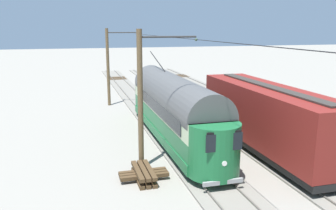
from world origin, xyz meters
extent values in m
plane|color=gray|center=(0.00, 0.00, 0.00)|extent=(220.00, 220.00, 0.00)
cube|color=slate|center=(-4.71, 0.00, 0.05)|extent=(2.80, 80.00, 0.10)
cube|color=#59544C|center=(-4.00, 0.00, 0.14)|extent=(0.07, 80.00, 0.08)
cube|color=#59544C|center=(-5.43, 0.00, 0.14)|extent=(0.07, 80.00, 0.08)
cube|color=#47331E|center=(-4.71, -32.00, 0.11)|extent=(2.50, 0.24, 0.08)
cube|color=#47331E|center=(-4.71, -31.35, 0.11)|extent=(2.50, 0.24, 0.08)
cube|color=#47331E|center=(-4.71, -30.70, 0.11)|extent=(2.50, 0.24, 0.08)
cube|color=#47331E|center=(-4.71, -30.05, 0.11)|extent=(2.50, 0.24, 0.08)
cube|color=#47331E|center=(-4.71, -29.40, 0.11)|extent=(2.50, 0.24, 0.08)
cube|color=slate|center=(0.00, 0.00, 0.05)|extent=(2.80, 80.00, 0.10)
cube|color=#59544C|center=(0.72, 0.00, 0.14)|extent=(0.07, 80.00, 0.08)
cube|color=#59544C|center=(-0.72, 0.00, 0.14)|extent=(0.07, 80.00, 0.08)
cube|color=#47331E|center=(0.00, -32.00, 0.11)|extent=(2.50, 0.24, 0.08)
cube|color=#47331E|center=(0.00, -31.35, 0.11)|extent=(2.50, 0.24, 0.08)
cube|color=#47331E|center=(0.00, -30.70, 0.11)|extent=(2.50, 0.24, 0.08)
cube|color=#47331E|center=(0.00, -30.05, 0.11)|extent=(2.50, 0.24, 0.08)
cube|color=#47331E|center=(0.00, -29.40, 0.11)|extent=(2.50, 0.24, 0.08)
cube|color=slate|center=(4.71, 0.00, 0.05)|extent=(2.80, 80.00, 0.10)
cube|color=#59544C|center=(5.43, 0.00, 0.14)|extent=(0.07, 80.00, 0.08)
cube|color=#59544C|center=(4.00, 0.00, 0.14)|extent=(0.07, 80.00, 0.08)
cube|color=#47331E|center=(4.71, -32.00, 0.11)|extent=(2.50, 0.24, 0.08)
cube|color=#47331E|center=(4.71, -31.35, 0.11)|extent=(2.50, 0.24, 0.08)
cube|color=#47331E|center=(4.71, -30.70, 0.11)|extent=(2.50, 0.24, 0.08)
cube|color=#47331E|center=(4.71, -30.05, 0.11)|extent=(2.50, 0.24, 0.08)
cube|color=#47331E|center=(4.71, -29.40, 0.11)|extent=(2.50, 0.24, 0.08)
cube|color=#196033|center=(4.71, -1.66, 0.71)|extent=(2.65, 13.65, 0.55)
cube|color=#196033|center=(4.71, -1.66, 1.46)|extent=(2.55, 13.65, 0.95)
cube|color=#B7C699|center=(4.71, -1.66, 2.46)|extent=(2.55, 13.65, 1.05)
cylinder|color=#4C4C4C|center=(4.71, -1.66, 2.98)|extent=(2.65, 13.38, 2.65)
cylinder|color=#196033|center=(4.71, 5.11, 1.70)|extent=(2.55, 2.55, 2.55)
cylinder|color=#196033|center=(4.71, -8.44, 1.70)|extent=(2.55, 2.55, 2.55)
cube|color=black|center=(4.71, 6.24, 2.72)|extent=(1.63, 0.08, 0.36)
cube|color=black|center=(4.71, 6.28, 2.41)|extent=(1.73, 0.06, 0.80)
cube|color=black|center=(6.01, -1.66, 2.46)|extent=(0.04, 11.47, 0.80)
cube|color=black|center=(3.42, -1.66, 2.46)|extent=(0.04, 11.47, 0.80)
cylinder|color=silver|center=(4.71, 6.37, 1.46)|extent=(0.24, 0.06, 0.24)
cube|color=gray|center=(4.71, 6.31, 0.53)|extent=(1.94, 0.12, 0.20)
cylinder|color=black|center=(4.71, -6.01, 4.86)|extent=(0.07, 4.62, 1.18)
cylinder|color=black|center=(5.43, 2.70, 0.56)|extent=(0.10, 0.76, 0.76)
cylinder|color=black|center=(4.00, 2.70, 0.56)|extent=(0.10, 0.76, 0.76)
cylinder|color=black|center=(5.43, -6.03, 0.56)|extent=(0.10, 0.76, 0.76)
cylinder|color=black|center=(4.00, -6.03, 0.56)|extent=(0.10, 0.76, 0.76)
cube|color=maroon|center=(0.00, 2.01, 2.33)|extent=(2.90, 12.22, 3.20)
cube|color=#332D28|center=(0.00, 2.01, 3.99)|extent=(0.70, 11.00, 0.08)
cube|color=black|center=(0.00, 2.01, 0.53)|extent=(2.70, 12.22, 0.36)
cube|color=black|center=(-1.48, 2.01, 2.07)|extent=(0.06, 2.20, 2.56)
cylinder|color=black|center=(-0.72, -2.27, 0.60)|extent=(0.10, 0.84, 0.84)
cylinder|color=black|center=(0.72, -2.27, 0.60)|extent=(0.10, 0.84, 0.84)
cylinder|color=black|center=(-0.72, 6.28, 0.60)|extent=(0.10, 0.84, 0.84)
cylinder|color=black|center=(0.72, 6.28, 0.60)|extent=(0.10, 0.84, 0.84)
cylinder|color=brown|center=(7.69, -13.42, 3.64)|extent=(0.28, 0.28, 7.27)
cylinder|color=#2D2D2D|center=(6.20, -13.42, 6.87)|extent=(2.98, 0.10, 0.10)
sphere|color=#334733|center=(4.71, -13.42, 6.72)|extent=(0.16, 0.16, 0.16)
cylinder|color=brown|center=(7.69, 2.46, 3.64)|extent=(0.28, 0.28, 7.27)
cylinder|color=#2D2D2D|center=(6.20, 2.46, 6.87)|extent=(2.98, 0.10, 0.10)
sphere|color=#334733|center=(4.71, 2.46, 6.72)|extent=(0.16, 0.16, 0.16)
cylinder|color=black|center=(4.71, 10.40, 6.72)|extent=(0.03, 51.64, 0.03)
cylinder|color=black|center=(6.20, -13.42, 6.87)|extent=(2.98, 0.02, 0.02)
cube|color=#47331E|center=(7.56, 3.89, 0.09)|extent=(0.24, 2.40, 0.18)
cube|color=#47331E|center=(7.86, 3.89, 0.09)|extent=(0.24, 2.40, 0.18)
cube|color=#47331E|center=(8.16, 3.89, 0.09)|extent=(0.24, 2.40, 0.18)
cube|color=#47331E|center=(7.86, 3.59, 0.27)|extent=(2.40, 0.24, 0.18)
cube|color=#47331E|center=(7.86, 3.89, 0.27)|extent=(2.40, 0.24, 0.18)
cube|color=#47331E|center=(7.86, 4.19, 0.27)|extent=(2.40, 0.24, 0.18)
cube|color=#47331E|center=(7.56, 3.89, 0.45)|extent=(0.24, 2.40, 0.18)
cube|color=#47331E|center=(7.86, 3.89, 0.45)|extent=(0.24, 2.40, 0.18)
cube|color=#47331E|center=(8.16, 3.89, 0.45)|extent=(0.24, 2.40, 0.18)
camera|label=1|loc=(10.96, 19.56, 7.33)|focal=37.06mm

